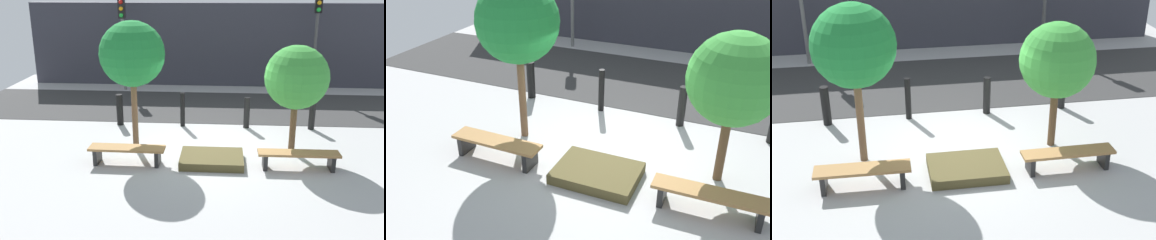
{
  "view_description": "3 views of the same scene",
  "coord_description": "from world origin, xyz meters",
  "views": [
    {
      "loc": [
        0.23,
        -10.98,
        4.42
      ],
      "look_at": [
        -0.53,
        -0.57,
        0.99
      ],
      "focal_mm": 40.0,
      "sensor_mm": 36.0,
      "label": 1
    },
    {
      "loc": [
        2.41,
        -7.37,
        4.77
      ],
      "look_at": [
        -0.54,
        -0.68,
        0.99
      ],
      "focal_mm": 40.0,
      "sensor_mm": 36.0,
      "label": 2
    },
    {
      "loc": [
        -1.63,
        -10.42,
        5.93
      ],
      "look_at": [
        -0.0,
        -0.69,
        1.08
      ],
      "focal_mm": 50.0,
      "sensor_mm": 36.0,
      "label": 3
    }
  ],
  "objects": [
    {
      "name": "tree_behind_left_bench",
      "position": [
        -2.12,
        -0.1,
        2.59
      ],
      "size": [
        1.71,
        1.71,
        3.46
      ],
      "color": "brown",
      "rests_on": "ground"
    },
    {
      "name": "bollard_far_left",
      "position": [
        -3.01,
        1.81,
        0.5
      ],
      "size": [
        0.21,
        0.21,
        1.0
      ],
      "primitive_type": "cylinder",
      "color": "black",
      "rests_on": "ground"
    },
    {
      "name": "ground_plane",
      "position": [
        0.0,
        0.0,
        0.0
      ],
      "size": [
        18.0,
        18.0,
        0.0
      ],
      "primitive_type": "plane",
      "color": "#A8A8A8"
    },
    {
      "name": "tree_behind_right_bench",
      "position": [
        2.12,
        -0.1,
        2.04
      ],
      "size": [
        1.65,
        1.65,
        2.88
      ],
      "color": "brown",
      "rests_on": "ground"
    },
    {
      "name": "bench_right",
      "position": [
        2.12,
        -1.2,
        0.32
      ],
      "size": [
        1.98,
        0.44,
        0.44
      ],
      "rotation": [
        0.0,
        0.0,
        0.01
      ],
      "color": "black",
      "rests_on": "ground"
    },
    {
      "name": "bollard_center",
      "position": [
        1.0,
        1.81,
        0.49
      ],
      "size": [
        0.19,
        0.19,
        0.98
      ],
      "primitive_type": "cylinder",
      "color": "black",
      "rests_on": "ground"
    },
    {
      "name": "road_strip",
      "position": [
        0.0,
        4.06,
        0.01
      ],
      "size": [
        18.0,
        4.01,
        0.01
      ],
      "primitive_type": "cube",
      "color": "#343434",
      "rests_on": "ground"
    },
    {
      "name": "bollard_right",
      "position": [
        3.01,
        1.81,
        0.5
      ],
      "size": [
        0.19,
        0.19,
        1.0
      ],
      "primitive_type": "cylinder",
      "color": "black",
      "rests_on": "ground"
    },
    {
      "name": "planter_bed",
      "position": [
        0.0,
        -1.0,
        0.1
      ],
      "size": [
        1.59,
        1.17,
        0.21
      ],
      "primitive_type": "cube",
      "color": "brown",
      "rests_on": "ground"
    },
    {
      "name": "bench_left",
      "position": [
        -2.12,
        -1.2,
        0.33
      ],
      "size": [
        1.91,
        0.49,
        0.45
      ],
      "rotation": [
        0.0,
        0.0,
        -0.01
      ],
      "color": "black",
      "rests_on": "ground"
    },
    {
      "name": "bollard_left",
      "position": [
        -1.0,
        1.81,
        0.54
      ],
      "size": [
        0.15,
        0.15,
        1.09
      ],
      "primitive_type": "cylinder",
      "color": "black",
      "rests_on": "ground"
    }
  ]
}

